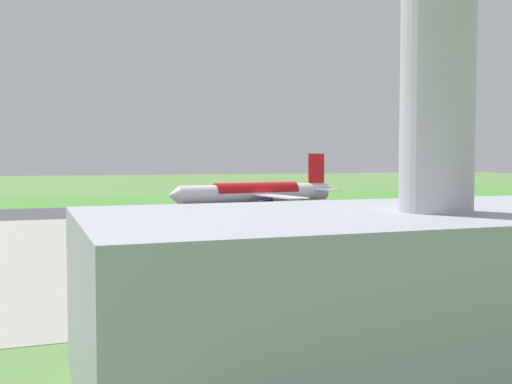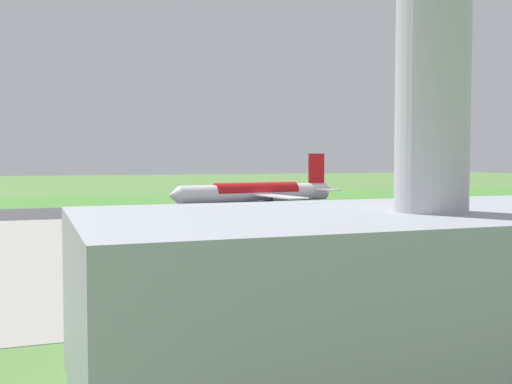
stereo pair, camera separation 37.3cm
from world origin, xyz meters
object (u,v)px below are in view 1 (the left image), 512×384
at_px(service_car_followme, 82,210).
at_px(traffic_cone_orange, 238,199).
at_px(airliner_main, 257,192).
at_px(airliner_parked_mid, 466,210).
at_px(no_stopping_sign, 263,196).

bearing_deg(service_car_followme, traffic_cone_orange, -146.24).
relative_size(airliner_main, airliner_parked_mid, 1.06).
bearing_deg(airliner_main, no_stopping_sign, -113.66).
bearing_deg(no_stopping_sign, airliner_main, 66.34).
distance_m(service_car_followme, no_stopping_sign, 71.23).
distance_m(airliner_main, no_stopping_sign, 33.67).
xyz_separation_m(service_car_followme, no_stopping_sign, (-63.04, -33.15, 0.60)).
xyz_separation_m(airliner_parked_mid, traffic_cone_orange, (11.60, -104.45, -3.79)).
height_order(airliner_parked_mid, service_car_followme, airliner_parked_mid).
xyz_separation_m(service_car_followme, traffic_cone_orange, (-55.17, -36.88, -0.57)).
bearing_deg(no_stopping_sign, service_car_followme, 27.74).
xyz_separation_m(no_stopping_sign, traffic_cone_orange, (7.87, -3.72, -1.17)).
bearing_deg(airliner_parked_mid, service_car_followme, -45.34).
bearing_deg(airliner_main, traffic_cone_orange, -99.21).
bearing_deg(service_car_followme, airliner_main, -177.20).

